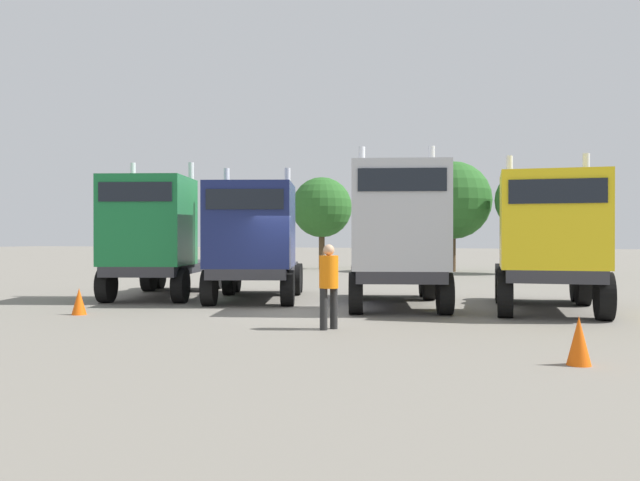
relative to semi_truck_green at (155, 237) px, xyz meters
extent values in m
plane|color=slate|center=(5.32, -1.71, -1.94)|extent=(200.00, 200.00, 0.00)
cube|color=#333338|center=(-0.36, 1.24, -1.01)|extent=(3.89, 6.70, 0.30)
cube|color=#197238|center=(0.18, -0.62, 0.47)|extent=(2.99, 3.02, 2.65)
cube|color=black|center=(0.53, -1.82, 1.27)|extent=(2.03, 0.63, 0.55)
cylinder|color=silver|center=(0.71, 0.96, 0.77)|extent=(0.22, 0.22, 3.25)
cylinder|color=silver|center=(-1.12, 0.43, 0.77)|extent=(0.22, 0.22, 3.25)
cylinder|color=#333338|center=(-0.75, 2.58, -0.80)|extent=(1.36, 1.36, 0.12)
cylinder|color=black|center=(1.38, -0.82, -1.42)|extent=(0.62, 1.09, 1.03)
cylinder|color=black|center=(-0.73, -1.43, -1.42)|extent=(0.62, 1.09, 1.03)
cylinder|color=black|center=(0.25, 3.06, -1.42)|extent=(0.62, 1.09, 1.03)
cylinder|color=black|center=(-1.86, 2.44, -1.42)|extent=(0.62, 1.09, 1.03)
cylinder|color=black|center=(-0.06, 4.11, -1.42)|extent=(0.62, 1.09, 1.03)
cylinder|color=black|center=(-2.17, 3.50, -1.42)|extent=(0.62, 1.09, 1.03)
cube|color=#333338|center=(2.97, 1.13, -1.03)|extent=(3.81, 6.10, 0.30)
cube|color=navy|center=(3.44, -0.36, 0.33)|extent=(3.06, 3.17, 2.41)
cube|color=black|center=(3.83, -1.61, 1.01)|extent=(2.02, 0.67, 0.55)
cylinder|color=silver|center=(3.92, 1.29, 0.63)|extent=(0.23, 0.23, 3.01)
cylinder|color=silver|center=(2.10, 0.72, 0.63)|extent=(0.23, 0.23, 3.01)
cylinder|color=#333338|center=(2.60, 2.33, -0.82)|extent=(1.38, 1.38, 0.12)
cylinder|color=black|center=(4.67, -0.59, -1.43)|extent=(0.64, 1.07, 1.01)
cylinder|color=black|center=(2.57, -1.25, -1.43)|extent=(0.64, 1.07, 1.01)
cylinder|color=black|center=(3.65, 2.65, -1.43)|extent=(0.64, 1.07, 1.01)
cylinder|color=black|center=(1.55, 2.00, -1.43)|extent=(0.64, 1.07, 1.01)
cylinder|color=black|center=(3.32, 3.70, -1.43)|extent=(0.64, 1.07, 1.01)
cylinder|color=black|center=(1.22, 3.05, -1.43)|extent=(0.64, 1.07, 1.01)
cube|color=#333338|center=(7.43, 0.73, -0.99)|extent=(3.70, 6.43, 0.30)
cube|color=#B7BABF|center=(7.94, -1.13, 0.52)|extent=(2.89, 2.76, 2.71)
cube|color=black|center=(8.23, -2.22, 1.35)|extent=(2.04, 0.59, 0.55)
cylinder|color=silver|center=(8.53, 0.33, 0.82)|extent=(0.22, 0.22, 3.31)
cylinder|color=silver|center=(6.69, -0.17, 0.82)|extent=(0.22, 0.22, 3.31)
cylinder|color=#333338|center=(7.09, 2.02, -0.78)|extent=(1.35, 1.35, 0.12)
cylinder|color=black|center=(9.10, -1.24, -1.41)|extent=(0.61, 1.10, 1.05)
cylinder|color=black|center=(6.98, -1.81, -1.41)|extent=(0.61, 1.10, 1.05)
cylinder|color=black|center=(8.12, 2.40, -1.41)|extent=(0.61, 1.10, 1.05)
cylinder|color=black|center=(6.00, 1.82, -1.41)|extent=(0.61, 1.10, 1.05)
cylinder|color=black|center=(7.84, 3.46, -1.41)|extent=(0.61, 1.10, 1.05)
cylinder|color=black|center=(5.71, 2.89, -1.41)|extent=(0.61, 1.10, 1.05)
cube|color=#333338|center=(11.48, 0.92, -0.92)|extent=(2.61, 5.81, 0.30)
cube|color=yellow|center=(11.60, -0.76, 0.39)|extent=(2.56, 2.48, 2.31)
cube|color=black|center=(11.69, -1.93, 1.02)|extent=(2.10, 0.19, 0.55)
cylinder|color=silver|center=(12.45, 0.62, 0.69)|extent=(0.19, 0.19, 2.91)
cylinder|color=silver|center=(10.56, 0.48, 0.69)|extent=(0.19, 0.19, 2.91)
cylinder|color=#333338|center=(11.39, 2.16, -0.71)|extent=(1.18, 1.18, 0.12)
cylinder|color=black|center=(12.73, -1.13, -1.38)|extent=(0.43, 1.14, 1.12)
cylinder|color=black|center=(10.54, -1.29, -1.38)|extent=(0.43, 1.14, 1.12)
cylinder|color=black|center=(12.49, 2.23, -1.38)|extent=(0.43, 1.14, 1.12)
cylinder|color=black|center=(10.29, 2.07, -1.38)|extent=(0.43, 1.14, 1.12)
cylinder|color=black|center=(12.41, 3.33, -1.38)|extent=(0.43, 1.14, 1.12)
cylinder|color=black|center=(10.21, 3.17, -1.38)|extent=(0.43, 1.14, 1.12)
cylinder|color=black|center=(7.23, -4.43, -1.51)|extent=(0.22, 0.22, 0.86)
cylinder|color=black|center=(7.09, -4.67, -1.51)|extent=(0.22, 0.22, 0.86)
cylinder|color=orange|center=(7.16, -4.55, -0.74)|extent=(0.55, 0.55, 0.68)
sphere|color=tan|center=(7.16, -4.55, -0.28)|extent=(0.23, 0.23, 0.23)
cone|color=#F2590C|center=(0.52, -4.13, -1.61)|extent=(0.36, 0.36, 0.66)
cone|color=#F2590C|center=(11.86, -6.91, -1.57)|extent=(0.36, 0.36, 0.73)
cylinder|color=#4C3823|center=(-1.22, 19.85, -0.79)|extent=(0.36, 0.36, 2.29)
sphere|color=#286023|center=(-1.22, 19.85, 1.83)|extent=(3.67, 3.67, 3.67)
cylinder|color=#4C3823|center=(6.75, 19.12, -0.81)|extent=(0.36, 0.36, 2.26)
sphere|color=#286023|center=(6.75, 19.12, 2.06)|extent=(4.35, 4.35, 4.35)
cylinder|color=#4C3823|center=(10.67, 18.01, -0.63)|extent=(0.36, 0.36, 2.62)
sphere|color=#286023|center=(10.67, 18.01, 1.94)|extent=(3.16, 3.16, 3.16)
camera|label=1|loc=(11.28, -17.24, -0.02)|focal=36.05mm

